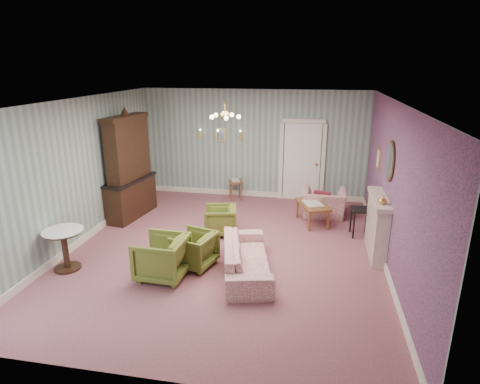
% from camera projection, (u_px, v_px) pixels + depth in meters
% --- Properties ---
extents(floor, '(7.00, 7.00, 0.00)m').
position_uv_depth(floor, '(226.00, 250.00, 7.99)').
color(floor, '#92545F').
rests_on(floor, ground).
extents(ceiling, '(7.00, 7.00, 0.00)m').
position_uv_depth(ceiling, '(225.00, 101.00, 7.10)').
color(ceiling, white).
rests_on(ceiling, ground).
extents(wall_back, '(6.00, 0.00, 6.00)m').
position_uv_depth(wall_back, '(254.00, 145.00, 10.82)').
color(wall_back, gray).
rests_on(wall_back, ground).
extents(wall_front, '(6.00, 0.00, 6.00)m').
position_uv_depth(wall_front, '(154.00, 270.00, 4.27)').
color(wall_front, gray).
rests_on(wall_front, ground).
extents(wall_left, '(0.00, 7.00, 7.00)m').
position_uv_depth(wall_left, '(79.00, 172.00, 8.07)').
color(wall_left, gray).
rests_on(wall_left, ground).
extents(wall_right, '(0.00, 7.00, 7.00)m').
position_uv_depth(wall_right, '(394.00, 189.00, 7.02)').
color(wall_right, gray).
rests_on(wall_right, ground).
extents(wall_right_floral, '(0.00, 7.00, 7.00)m').
position_uv_depth(wall_right_floral, '(393.00, 189.00, 7.02)').
color(wall_right_floral, '#B95C88').
rests_on(wall_right_floral, ground).
extents(door, '(1.12, 0.12, 2.16)m').
position_uv_depth(door, '(302.00, 160.00, 10.67)').
color(door, white).
rests_on(door, floor).
extents(olive_chair_a, '(0.78, 0.83, 0.82)m').
position_uv_depth(olive_chair_a, '(162.00, 255.00, 6.87)').
color(olive_chair_a, '#606A25').
rests_on(olive_chair_a, floor).
extents(olive_chair_b, '(0.80, 0.83, 0.71)m').
position_uv_depth(olive_chair_b, '(194.00, 248.00, 7.29)').
color(olive_chair_b, '#606A25').
rests_on(olive_chair_b, floor).
extents(olive_chair_c, '(0.74, 0.77, 0.68)m').
position_uv_depth(olive_chair_c, '(220.00, 219.00, 8.67)').
color(olive_chair_c, '#606A25').
rests_on(olive_chair_c, floor).
extents(sofa_chintz, '(1.01, 2.05, 0.77)m').
position_uv_depth(sofa_chintz, '(246.00, 253.00, 7.03)').
color(sofa_chintz, '#A44258').
rests_on(sofa_chintz, floor).
extents(wingback_chair, '(1.03, 0.69, 0.88)m').
position_uv_depth(wingback_chair, '(324.00, 199.00, 9.66)').
color(wingback_chair, '#A44258').
rests_on(wingback_chair, floor).
extents(dresser, '(0.75, 1.60, 2.57)m').
position_uv_depth(dresser, '(128.00, 164.00, 9.41)').
color(dresser, black).
rests_on(dresser, floor).
extents(fireplace, '(0.30, 1.40, 1.16)m').
position_uv_depth(fireplace, '(377.00, 226.00, 7.69)').
color(fireplace, beige).
rests_on(fireplace, floor).
extents(mantel_vase, '(0.15, 0.15, 0.15)m').
position_uv_depth(mantel_vase, '(383.00, 200.00, 7.12)').
color(mantel_vase, gold).
rests_on(mantel_vase, fireplace).
extents(oval_mirror, '(0.04, 0.76, 0.84)m').
position_uv_depth(oval_mirror, '(390.00, 161.00, 7.28)').
color(oval_mirror, white).
rests_on(oval_mirror, wall_right).
extents(framed_print, '(0.04, 0.34, 0.42)m').
position_uv_depth(framed_print, '(379.00, 158.00, 8.62)').
color(framed_print, gold).
rests_on(framed_print, wall_right).
extents(coffee_table, '(0.86, 1.10, 0.50)m').
position_uv_depth(coffee_table, '(312.00, 213.00, 9.25)').
color(coffee_table, brown).
rests_on(coffee_table, floor).
extents(side_table_black, '(0.45, 0.45, 0.61)m').
position_uv_depth(side_table_black, '(360.00, 222.00, 8.58)').
color(side_table_black, black).
rests_on(side_table_black, floor).
extents(pedestal_table, '(0.84, 0.84, 0.76)m').
position_uv_depth(pedestal_table, '(65.00, 250.00, 7.15)').
color(pedestal_table, black).
rests_on(pedestal_table, floor).
extents(nesting_table, '(0.45, 0.51, 0.56)m').
position_uv_depth(nesting_table, '(236.00, 189.00, 10.93)').
color(nesting_table, brown).
rests_on(nesting_table, floor).
extents(gilt_mirror_back, '(0.28, 0.06, 0.36)m').
position_uv_depth(gilt_mirror_back, '(221.00, 135.00, 10.86)').
color(gilt_mirror_back, gold).
rests_on(gilt_mirror_back, wall_back).
extents(sconce_left, '(0.16, 0.12, 0.30)m').
position_uv_depth(sconce_left, '(201.00, 134.00, 10.94)').
color(sconce_left, gold).
rests_on(sconce_left, wall_back).
extents(sconce_right, '(0.16, 0.12, 0.30)m').
position_uv_depth(sconce_right, '(241.00, 135.00, 10.75)').
color(sconce_right, gold).
rests_on(sconce_right, wall_back).
extents(chandelier, '(0.56, 0.56, 0.36)m').
position_uv_depth(chandelier, '(225.00, 116.00, 7.18)').
color(chandelier, gold).
rests_on(chandelier, ceiling).
extents(burgundy_cushion, '(0.41, 0.28, 0.39)m').
position_uv_depth(burgundy_cushion, '(322.00, 199.00, 9.52)').
color(burgundy_cushion, maroon).
rests_on(burgundy_cushion, wingback_chair).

